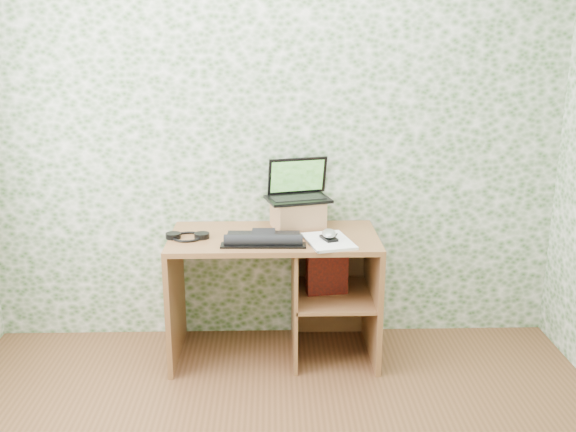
{
  "coord_description": "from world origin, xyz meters",
  "views": [
    {
      "loc": [
        -0.01,
        -2.08,
        1.87
      ],
      "look_at": [
        0.08,
        1.39,
        0.88
      ],
      "focal_mm": 40.0,
      "sensor_mm": 36.0,
      "label": 1
    }
  ],
  "objects_px": {
    "riser": "(298,214)",
    "laptop": "(298,190)",
    "desk": "(287,277)",
    "notepad": "(329,241)",
    "keyboard": "(263,239)"
  },
  "relations": [
    {
      "from": "laptop",
      "to": "notepad",
      "type": "xyz_separation_m",
      "value": [
        0.16,
        -0.32,
        -0.22
      ]
    },
    {
      "from": "desk",
      "to": "notepad",
      "type": "height_order",
      "value": "notepad"
    },
    {
      "from": "desk",
      "to": "notepad",
      "type": "xyz_separation_m",
      "value": [
        0.23,
        -0.16,
        0.28
      ]
    },
    {
      "from": "keyboard",
      "to": "notepad",
      "type": "bearing_deg",
      "value": 0.52
    },
    {
      "from": "riser",
      "to": "laptop",
      "type": "height_order",
      "value": "laptop"
    },
    {
      "from": "notepad",
      "to": "laptop",
      "type": "bearing_deg",
      "value": 103.66
    },
    {
      "from": "desk",
      "to": "notepad",
      "type": "distance_m",
      "value": 0.39
    },
    {
      "from": "laptop",
      "to": "notepad",
      "type": "height_order",
      "value": "laptop"
    },
    {
      "from": "laptop",
      "to": "riser",
      "type": "bearing_deg",
      "value": -104.93
    },
    {
      "from": "desk",
      "to": "laptop",
      "type": "distance_m",
      "value": 0.52
    },
    {
      "from": "desk",
      "to": "keyboard",
      "type": "height_order",
      "value": "keyboard"
    },
    {
      "from": "keyboard",
      "to": "laptop",
      "type": "bearing_deg",
      "value": 58.39
    },
    {
      "from": "riser",
      "to": "laptop",
      "type": "bearing_deg",
      "value": 90.0
    },
    {
      "from": "riser",
      "to": "desk",
      "type": "bearing_deg",
      "value": -119.83
    },
    {
      "from": "laptop",
      "to": "notepad",
      "type": "bearing_deg",
      "value": -78.09
    }
  ]
}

